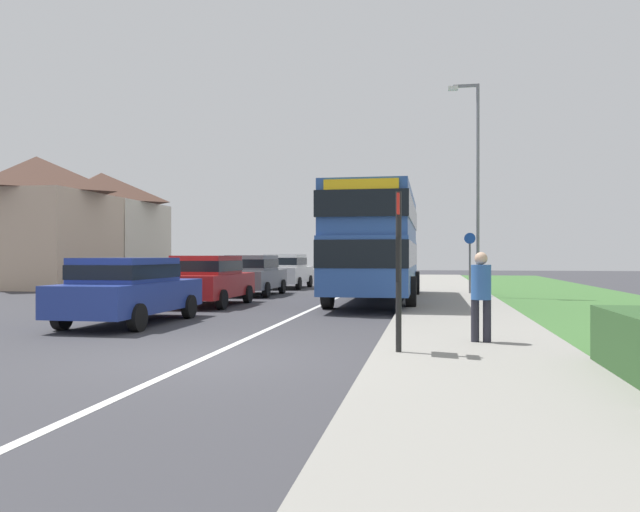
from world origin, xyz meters
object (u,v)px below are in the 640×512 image
street_lamp_mid (475,177)px  parked_car_red (209,278)px  double_decker_bus (377,240)px  parked_car_blue (129,287)px  parked_car_white (286,270)px  pedestrian_at_stop (481,292)px  cycle_route_sign (470,260)px  street_lamp_near (635,11)px  bus_stop_sign (399,260)px  parked_car_grey (253,273)px

street_lamp_mid → parked_car_red: bearing=-152.1°
double_decker_bus → street_lamp_mid: street_lamp_mid is taller
parked_car_blue → parked_car_white: parked_car_white is taller
double_decker_bus → pedestrian_at_stop: 10.49m
parked_car_blue → pedestrian_at_stop: pedestrian_at_stop is taller
cycle_route_sign → street_lamp_near: bearing=-88.9°
pedestrian_at_stop → bus_stop_sign: 1.98m
street_lamp_mid → street_lamp_near: bearing=-89.1°
parked_car_red → parked_car_grey: size_ratio=1.02×
cycle_route_sign → street_lamp_near: street_lamp_near is taller
double_decker_bus → pedestrian_at_stop: bearing=-75.2°
street_lamp_near → street_lamp_mid: 16.99m
pedestrian_at_stop → bus_stop_sign: (-1.34, -1.35, 0.56)m
parked_car_grey → cycle_route_sign: bearing=6.8°
parked_car_grey → street_lamp_near: size_ratio=0.61×
parked_car_red → street_lamp_mid: 10.42m
double_decker_bus → bus_stop_sign: (1.32, -11.43, -0.60)m
parked_car_white → parked_car_red: bearing=-90.1°
parked_car_blue → bus_stop_sign: bus_stop_sign is taller
cycle_route_sign → street_lamp_near: (0.35, -18.70, 2.51)m
pedestrian_at_stop → street_lamp_mid: (0.78, 12.36, 3.56)m
parked_car_white → bus_stop_sign: 20.94m
parked_car_blue → parked_car_grey: bearing=90.5°
cycle_route_sign → parked_car_grey: bearing=-173.2°
parked_car_red → parked_car_white: bearing=89.9°
double_decker_bus → pedestrian_at_stop: size_ratio=5.89×
parked_car_red → bus_stop_sign: size_ratio=1.62×
parked_car_white → street_lamp_mid: (8.62, -6.19, 3.61)m
parked_car_blue → parked_car_red: parked_car_red is taller
double_decker_bus → parked_car_white: 10.00m
parked_car_blue → pedestrian_at_stop: (7.83, -2.48, 0.11)m
pedestrian_at_stop → cycle_route_sign: size_ratio=0.66×
double_decker_bus → parked_car_blue: (-5.16, -7.60, -1.27)m
parked_car_grey → cycle_route_sign: 8.70m
parked_car_red → parked_car_grey: parked_car_grey is taller
parked_car_white → street_lamp_near: street_lamp_near is taller
pedestrian_at_stop → street_lamp_mid: street_lamp_mid is taller
parked_car_white → bus_stop_sign: bearing=-71.9°
pedestrian_at_stop → cycle_route_sign: cycle_route_sign is taller
double_decker_bus → parked_car_red: (-5.19, -2.28, -1.25)m
parked_car_white → pedestrian_at_stop: 20.14m
cycle_route_sign → street_lamp_near: size_ratio=0.37×
parked_car_white → parked_car_grey: bearing=-90.9°
double_decker_bus → cycle_route_sign: (3.36, 4.00, -0.71)m
street_lamp_near → double_decker_bus: bearing=104.2°
bus_stop_sign → parked_car_grey: bearing=114.6°
parked_car_blue → parked_car_white: size_ratio=1.04×
parked_car_white → bus_stop_sign: (6.50, -19.90, 0.62)m
double_decker_bus → parked_car_red: bearing=-156.3°
pedestrian_at_stop → bus_stop_sign: bus_stop_sign is taller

